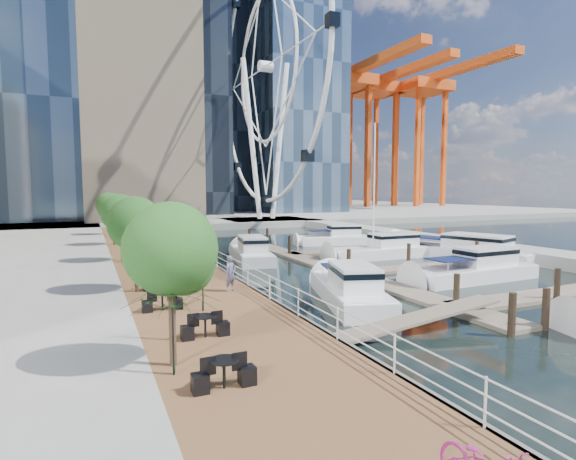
# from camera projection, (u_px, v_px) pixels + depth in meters

# --- Properties ---
(ground) EXTENTS (520.00, 520.00, 0.00)m
(ground) POSITION_uv_depth(u_px,v_px,m) (381.00, 306.00, 22.76)
(ground) COLOR black
(ground) RESTS_ON ground
(boardwalk) EXTENTS (6.00, 60.00, 1.00)m
(boardwalk) POSITION_uv_depth(u_px,v_px,m) (157.00, 264.00, 32.70)
(boardwalk) COLOR brown
(boardwalk) RESTS_ON ground
(seawall) EXTENTS (0.25, 60.00, 1.00)m
(seawall) POSITION_uv_depth(u_px,v_px,m) (197.00, 261.00, 33.92)
(seawall) COLOR #595954
(seawall) RESTS_ON ground
(land_far) EXTENTS (200.00, 114.00, 1.00)m
(land_far) POSITION_uv_depth(u_px,v_px,m) (145.00, 211.00, 115.47)
(land_far) COLOR gray
(land_far) RESTS_ON ground
(breakwater) EXTENTS (4.00, 60.00, 1.00)m
(breakwater) POSITION_uv_depth(u_px,v_px,m) (424.00, 239.00, 49.02)
(breakwater) COLOR gray
(breakwater) RESTS_ON ground
(pier) EXTENTS (14.00, 12.00, 1.00)m
(pier) POSITION_uv_depth(u_px,v_px,m) (266.00, 222.00, 75.69)
(pier) COLOR gray
(pier) RESTS_ON ground
(railing) EXTENTS (0.10, 60.00, 1.05)m
(railing) POSITION_uv_depth(u_px,v_px,m) (196.00, 248.00, 33.79)
(railing) COLOR white
(railing) RESTS_ON boardwalk
(floating_docks) EXTENTS (16.00, 34.00, 2.60)m
(floating_docks) POSITION_uv_depth(u_px,v_px,m) (390.00, 259.00, 35.02)
(floating_docks) COLOR #6D6051
(floating_docks) RESTS_ON ground
(ferris_wheel) EXTENTS (5.80, 45.60, 47.80)m
(ferris_wheel) POSITION_uv_depth(u_px,v_px,m) (266.00, 67.00, 73.41)
(ferris_wheel) COLOR white
(ferris_wheel) RESTS_ON ground
(port_cranes) EXTENTS (40.00, 52.00, 38.00)m
(port_cranes) POSITION_uv_depth(u_px,v_px,m) (379.00, 143.00, 135.44)
(port_cranes) COLOR #D84C14
(port_cranes) RESTS_ON ground
(street_trees) EXTENTS (2.60, 42.60, 4.60)m
(street_trees) POSITION_uv_depth(u_px,v_px,m) (121.00, 214.00, 30.48)
(street_trees) COLOR #3F2B1C
(street_trees) RESTS_ON ground
(cafe_tables) EXTENTS (2.50, 13.70, 0.74)m
(cafe_tables) POSITION_uv_depth(u_px,v_px,m) (182.00, 313.00, 16.59)
(cafe_tables) COLOR black
(cafe_tables) RESTS_ON ground
(yacht_foreground) EXTENTS (10.21, 3.05, 2.15)m
(yacht_foreground) POSITION_uv_depth(u_px,v_px,m) (473.00, 280.00, 29.27)
(yacht_foreground) COLOR silver
(yacht_foreground) RESTS_ON ground
(pedestrian_near) EXTENTS (0.76, 0.66, 1.74)m
(pedestrian_near) POSITION_uv_depth(u_px,v_px,m) (231.00, 273.00, 21.70)
(pedestrian_near) COLOR #4B4B64
(pedestrian_near) RESTS_ON boardwalk
(pedestrian_mid) EXTENTS (0.98, 1.01, 1.64)m
(pedestrian_mid) POSITION_uv_depth(u_px,v_px,m) (165.00, 245.00, 32.99)
(pedestrian_mid) COLOR #84675B
(pedestrian_mid) RESTS_ON boardwalk
(pedestrian_far) EXTENTS (1.22, 1.06, 1.97)m
(pedestrian_far) POSITION_uv_depth(u_px,v_px,m) (133.00, 230.00, 43.29)
(pedestrian_far) COLOR #374045
(pedestrian_far) RESTS_ON boardwalk
(moored_yachts) EXTENTS (23.49, 35.82, 11.50)m
(moored_yachts) POSITION_uv_depth(u_px,v_px,m) (390.00, 262.00, 36.74)
(moored_yachts) COLOR silver
(moored_yachts) RESTS_ON ground
(cafe_seating) EXTENTS (5.15, 8.88, 2.43)m
(cafe_seating) POSITION_uv_depth(u_px,v_px,m) (186.00, 302.00, 14.97)
(cafe_seating) COLOR #103B15
(cafe_seating) RESTS_ON ground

